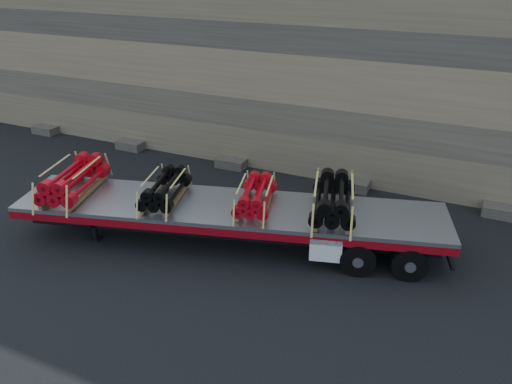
# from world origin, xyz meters

# --- Properties ---
(ground) EXTENTS (120.00, 120.00, 0.00)m
(ground) POSITION_xyz_m (0.00, 0.00, 0.00)
(ground) COLOR black
(ground) RESTS_ON ground
(rock_wall) EXTENTS (44.00, 3.00, 7.00)m
(rock_wall) POSITION_xyz_m (0.00, 6.50, 3.50)
(rock_wall) COLOR #7A6B54
(rock_wall) RESTS_ON ground
(trailer) EXTENTS (12.64, 5.59, 1.24)m
(trailer) POSITION_xyz_m (-0.39, -0.50, 0.62)
(trailer) COLOR #9A9DA1
(trailer) RESTS_ON ground
(bundle_front) EXTENTS (1.84, 2.71, 0.88)m
(bundle_front) POSITION_xyz_m (-4.97, -1.75, 1.68)
(bundle_front) COLOR red
(bundle_front) RESTS_ON trailer
(bundle_midfront) EXTENTS (1.54, 2.26, 0.73)m
(bundle_midfront) POSITION_xyz_m (-2.21, -1.00, 1.61)
(bundle_midfront) COLOR black
(bundle_midfront) RESTS_ON trailer
(bundle_midrear) EXTENTS (1.48, 2.18, 0.70)m
(bundle_midrear) POSITION_xyz_m (0.37, -0.29, 1.60)
(bundle_midrear) COLOR red
(bundle_midrear) RESTS_ON trailer
(bundle_rear) EXTENTS (1.79, 2.64, 0.85)m
(bundle_rear) POSITION_xyz_m (2.48, 0.29, 1.67)
(bundle_rear) COLOR black
(bundle_rear) RESTS_ON trailer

